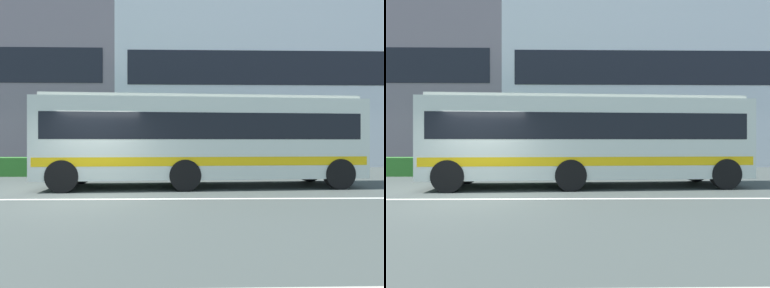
# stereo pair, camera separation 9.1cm
# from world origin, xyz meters

# --- Properties ---
(ground_plane) EXTENTS (160.00, 160.00, 0.00)m
(ground_plane) POSITION_xyz_m (0.00, 0.00, 0.00)
(ground_plane) COLOR #3E4541
(lane_centre_line) EXTENTS (60.00, 0.16, 0.01)m
(lane_centre_line) POSITION_xyz_m (0.00, 0.00, 0.00)
(lane_centre_line) COLOR silver
(lane_centre_line) RESTS_ON ground_plane
(hedge_row_far) EXTENTS (12.80, 1.10, 0.85)m
(hedge_row_far) POSITION_xyz_m (-3.11, 6.64, 0.42)
(hedge_row_far) COLOR #307428
(hedge_row_far) RESTS_ON ground_plane
(apartment_block_left) EXTENTS (18.15, 11.46, 10.89)m
(apartment_block_left) POSITION_xyz_m (-10.73, 17.25, 5.45)
(apartment_block_left) COLOR gray
(apartment_block_left) RESTS_ON ground_plane
(apartment_block_right) EXTENTS (19.99, 11.46, 10.73)m
(apartment_block_right) POSITION_xyz_m (8.34, 17.25, 5.36)
(apartment_block_right) COLOR silver
(apartment_block_right) RESTS_ON ground_plane
(transit_bus) EXTENTS (10.99, 3.15, 3.10)m
(transit_bus) POSITION_xyz_m (3.25, 2.63, 1.71)
(transit_bus) COLOR silver
(transit_bus) RESTS_ON ground_plane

